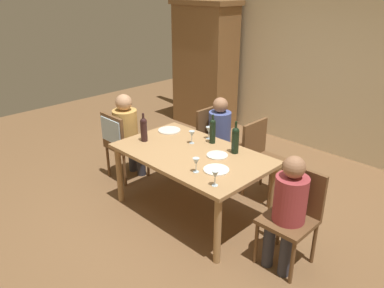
{
  "coord_description": "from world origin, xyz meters",
  "views": [
    {
      "loc": [
        2.62,
        -2.62,
        2.45
      ],
      "look_at": [
        0.0,
        0.0,
        0.85
      ],
      "focal_mm": 35.2,
      "sensor_mm": 36.0,
      "label": 1
    }
  ],
  "objects_px": {
    "wine_bottle_tall_green": "(235,139)",
    "dinner_plate_guest_right": "(169,130)",
    "wine_glass_near_right": "(215,175)",
    "chair_far_right": "(261,154)",
    "armoire_cabinet": "(205,65)",
    "chair_left_end": "(118,138)",
    "dinner_plate_guest_left": "(216,170)",
    "chair_right_end": "(294,211)",
    "wine_glass_near_left": "(192,135)",
    "wine_glass_centre": "(209,130)",
    "dining_table": "(192,159)",
    "person_man_bearded": "(288,205)",
    "person_woman_host": "(127,130)",
    "dinner_plate_host": "(217,155)",
    "chair_far_left": "(214,137)",
    "wine_bottle_short_olive": "(144,129)",
    "person_man_guest": "(221,132)",
    "wine_bottle_dark_red": "(213,130)",
    "wine_glass_far": "(196,162)"
  },
  "relations": [
    {
      "from": "person_man_bearded",
      "to": "wine_glass_centre",
      "type": "distance_m",
      "value": 1.45
    },
    {
      "from": "chair_left_end",
      "to": "wine_glass_far",
      "type": "height_order",
      "value": "chair_left_end"
    },
    {
      "from": "dining_table",
      "to": "armoire_cabinet",
      "type": "bearing_deg",
      "value": 130.66
    },
    {
      "from": "chair_far_right",
      "to": "wine_bottle_dark_red",
      "type": "distance_m",
      "value": 0.73
    },
    {
      "from": "person_man_guest",
      "to": "dinner_plate_guest_left",
      "type": "distance_m",
      "value": 1.32
    },
    {
      "from": "chair_far_right",
      "to": "dining_table",
      "type": "bearing_deg",
      "value": -18.14
    },
    {
      "from": "chair_far_right",
      "to": "armoire_cabinet",
      "type": "bearing_deg",
      "value": -121.49
    },
    {
      "from": "wine_bottle_dark_red",
      "to": "wine_bottle_tall_green",
      "type": "bearing_deg",
      "value": -5.08
    },
    {
      "from": "chair_left_end",
      "to": "dinner_plate_guest_left",
      "type": "relative_size",
      "value": 3.6
    },
    {
      "from": "chair_right_end",
      "to": "wine_glass_far",
      "type": "relative_size",
      "value": 6.17
    },
    {
      "from": "dinner_plate_guest_right",
      "to": "wine_glass_near_left",
      "type": "bearing_deg",
      "value": -9.33
    },
    {
      "from": "chair_left_end",
      "to": "dinner_plate_guest_left",
      "type": "distance_m",
      "value": 1.7
    },
    {
      "from": "person_man_guest",
      "to": "wine_bottle_short_olive",
      "type": "bearing_deg",
      "value": -14.32
    },
    {
      "from": "wine_glass_centre",
      "to": "wine_bottle_dark_red",
      "type": "bearing_deg",
      "value": -28.58
    },
    {
      "from": "chair_far_left",
      "to": "chair_far_right",
      "type": "bearing_deg",
      "value": 90.0
    },
    {
      "from": "chair_right_end",
      "to": "dinner_plate_guest_left",
      "type": "distance_m",
      "value": 0.82
    },
    {
      "from": "wine_bottle_dark_red",
      "to": "dinner_plate_host",
      "type": "distance_m",
      "value": 0.38
    },
    {
      "from": "wine_glass_near_right",
      "to": "wine_bottle_tall_green",
      "type": "bearing_deg",
      "value": 115.39
    },
    {
      "from": "person_woman_host",
      "to": "dinner_plate_host",
      "type": "distance_m",
      "value": 1.48
    },
    {
      "from": "chair_far_right",
      "to": "person_man_guest",
      "type": "height_order",
      "value": "person_man_guest"
    },
    {
      "from": "chair_right_end",
      "to": "chair_far_right",
      "type": "relative_size",
      "value": 1.0
    },
    {
      "from": "person_man_bearded",
      "to": "wine_glass_far",
      "type": "height_order",
      "value": "person_man_bearded"
    },
    {
      "from": "wine_bottle_dark_red",
      "to": "dinner_plate_host",
      "type": "height_order",
      "value": "wine_bottle_dark_red"
    },
    {
      "from": "wine_bottle_tall_green",
      "to": "wine_bottle_short_olive",
      "type": "distance_m",
      "value": 1.07
    },
    {
      "from": "chair_right_end",
      "to": "person_man_guest",
      "type": "bearing_deg",
      "value": -27.04
    },
    {
      "from": "chair_far_right",
      "to": "chair_right_end",
      "type": "bearing_deg",
      "value": 49.14
    },
    {
      "from": "wine_glass_far",
      "to": "dinner_plate_guest_right",
      "type": "bearing_deg",
      "value": 151.26
    },
    {
      "from": "wine_bottle_dark_red",
      "to": "dinner_plate_guest_right",
      "type": "xyz_separation_m",
      "value": [
        -0.63,
        -0.1,
        -0.15
      ]
    },
    {
      "from": "wine_bottle_tall_green",
      "to": "dinner_plate_guest_right",
      "type": "distance_m",
      "value": 1.0
    },
    {
      "from": "chair_right_end",
      "to": "person_woman_host",
      "type": "bearing_deg",
      "value": 1.43
    },
    {
      "from": "armoire_cabinet",
      "to": "wine_glass_near_left",
      "type": "height_order",
      "value": "armoire_cabinet"
    },
    {
      "from": "dining_table",
      "to": "chair_far_left",
      "type": "bearing_deg",
      "value": 117.61
    },
    {
      "from": "armoire_cabinet",
      "to": "dinner_plate_guest_left",
      "type": "relative_size",
      "value": 8.52
    },
    {
      "from": "person_man_bearded",
      "to": "dinner_plate_guest_left",
      "type": "distance_m",
      "value": 0.77
    },
    {
      "from": "armoire_cabinet",
      "to": "person_man_guest",
      "type": "bearing_deg",
      "value": -40.76
    },
    {
      "from": "chair_far_left",
      "to": "wine_bottle_short_olive",
      "type": "height_order",
      "value": "wine_bottle_short_olive"
    },
    {
      "from": "chair_right_end",
      "to": "wine_bottle_short_olive",
      "type": "height_order",
      "value": "wine_bottle_short_olive"
    },
    {
      "from": "chair_left_end",
      "to": "chair_far_right",
      "type": "xyz_separation_m",
      "value": [
        1.52,
        1.02,
        -0.06
      ]
    },
    {
      "from": "wine_glass_centre",
      "to": "wine_bottle_short_olive",
      "type": "bearing_deg",
      "value": -129.96
    },
    {
      "from": "armoire_cabinet",
      "to": "person_man_guest",
      "type": "xyz_separation_m",
      "value": [
        1.59,
        -1.37,
        -0.46
      ]
    },
    {
      "from": "wine_glass_centre",
      "to": "dining_table",
      "type": "bearing_deg",
      "value": -71.52
    },
    {
      "from": "wine_bottle_tall_green",
      "to": "armoire_cabinet",
      "type": "bearing_deg",
      "value": 139.54
    },
    {
      "from": "armoire_cabinet",
      "to": "person_man_bearded",
      "type": "bearing_deg",
      "value": -35.85
    },
    {
      "from": "chair_far_left",
      "to": "dinner_plate_guest_left",
      "type": "relative_size",
      "value": 3.6
    },
    {
      "from": "chair_right_end",
      "to": "wine_bottle_tall_green",
      "type": "relative_size",
      "value": 2.56
    },
    {
      "from": "wine_bottle_short_olive",
      "to": "wine_glass_near_right",
      "type": "distance_m",
      "value": 1.3
    },
    {
      "from": "person_woman_host",
      "to": "wine_glass_centre",
      "type": "height_order",
      "value": "person_woman_host"
    },
    {
      "from": "chair_far_right",
      "to": "dinner_plate_host",
      "type": "xyz_separation_m",
      "value": [
        -0.04,
        -0.76,
        0.22
      ]
    },
    {
      "from": "dinner_plate_guest_left",
      "to": "dinner_plate_host",
      "type": "bearing_deg",
      "value": 129.81
    },
    {
      "from": "wine_bottle_tall_green",
      "to": "wine_glass_centre",
      "type": "relative_size",
      "value": 2.41
    }
  ]
}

